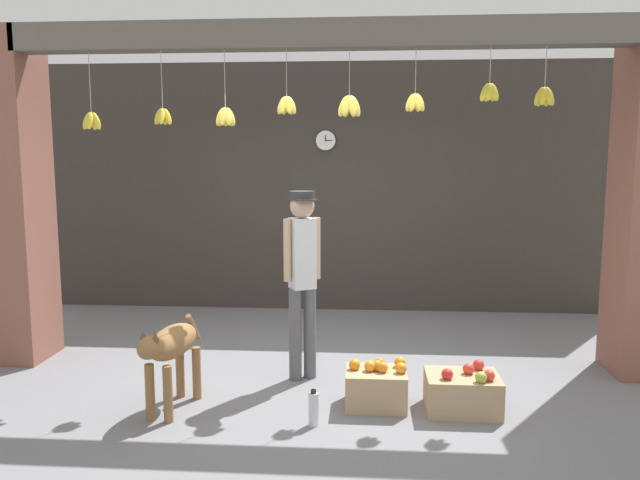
# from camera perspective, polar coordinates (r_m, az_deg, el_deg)

# --- Properties ---
(ground_plane) EXTENTS (60.00, 60.00, 0.00)m
(ground_plane) POSITION_cam_1_polar(r_m,az_deg,el_deg) (5.76, -0.27, -12.26)
(ground_plane) COLOR slate
(shop_back_wall) EXTENTS (7.31, 0.12, 3.11)m
(shop_back_wall) POSITION_cam_1_polar(r_m,az_deg,el_deg) (7.91, 1.13, 4.76)
(shop_back_wall) COLOR #38332D
(shop_back_wall) RESTS_ON ground_plane
(shop_pillar_left) EXTENTS (0.70, 0.60, 3.11)m
(shop_pillar_left) POSITION_cam_1_polar(r_m,az_deg,el_deg) (6.66, -26.86, 3.37)
(shop_pillar_left) COLOR brown
(shop_pillar_left) RESTS_ON ground_plane
(storefront_awning) EXTENTS (5.41, 0.28, 0.93)m
(storefront_awning) POSITION_cam_1_polar(r_m,az_deg,el_deg) (5.61, -0.04, 17.74)
(storefront_awning) COLOR #5B564C
(dog) EXTENTS (0.36, 0.90, 0.72)m
(dog) POSITION_cam_1_polar(r_m,az_deg,el_deg) (4.99, -13.49, -9.62)
(dog) COLOR olive
(dog) RESTS_ON ground_plane
(shopkeeper) EXTENTS (0.31, 0.31, 1.67)m
(shopkeeper) POSITION_cam_1_polar(r_m,az_deg,el_deg) (5.42, -1.62, -2.72)
(shopkeeper) COLOR #56565B
(shopkeeper) RESTS_ON ground_plane
(fruit_crate_oranges) EXTENTS (0.48, 0.38, 0.37)m
(fruit_crate_oranges) POSITION_cam_1_polar(r_m,az_deg,el_deg) (5.06, 5.18, -13.20)
(fruit_crate_oranges) COLOR tan
(fruit_crate_oranges) RESTS_ON ground_plane
(fruit_crate_apples) EXTENTS (0.56, 0.43, 0.37)m
(fruit_crate_apples) POSITION_cam_1_polar(r_m,az_deg,el_deg) (5.08, 12.92, -13.40)
(fruit_crate_apples) COLOR tan
(fruit_crate_apples) RESTS_ON ground_plane
(water_bottle) EXTENTS (0.07, 0.07, 0.27)m
(water_bottle) POSITION_cam_1_polar(r_m,az_deg,el_deg) (4.73, -0.60, -15.17)
(water_bottle) COLOR silver
(water_bottle) RESTS_ON ground_plane
(wall_clock) EXTENTS (0.26, 0.03, 0.26)m
(wall_clock) POSITION_cam_1_polar(r_m,az_deg,el_deg) (7.83, 0.52, 9.09)
(wall_clock) COLOR black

